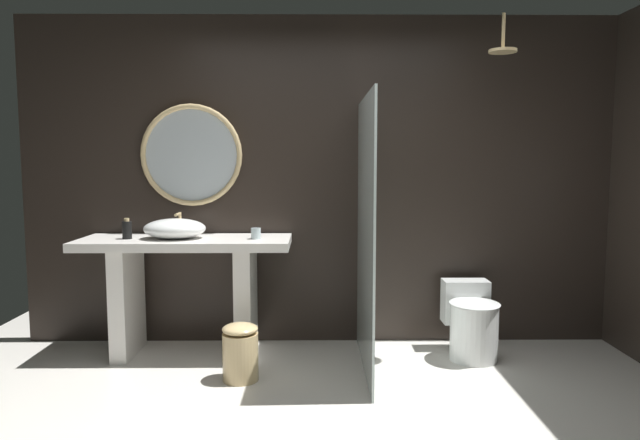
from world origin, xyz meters
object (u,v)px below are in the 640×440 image
(vessel_sink, at_px, (175,229))
(tumbler_cup, at_px, (256,233))
(soap_dispenser, at_px, (127,230))
(toilet, at_px, (471,322))
(waste_bin, at_px, (240,352))
(rain_shower_head, at_px, (503,48))
(round_wall_mirror, at_px, (191,155))

(vessel_sink, xyz_separation_m, tumbler_cup, (0.61, -0.03, -0.03))
(soap_dispenser, bearing_deg, toilet, -1.03)
(vessel_sink, xyz_separation_m, waste_bin, (0.55, -0.53, -0.77))
(vessel_sink, distance_m, waste_bin, 1.08)
(soap_dispenser, xyz_separation_m, toilet, (2.57, -0.05, -0.70))
(tumbler_cup, relative_size, rain_shower_head, 0.30)
(tumbler_cup, xyz_separation_m, rain_shower_head, (1.76, -0.10, 1.33))
(tumbler_cup, relative_size, round_wall_mirror, 0.10)
(tumbler_cup, height_order, soap_dispenser, soap_dispenser)
(vessel_sink, height_order, soap_dispenser, vessel_sink)
(toilet, bearing_deg, round_wall_mirror, 170.52)
(toilet, height_order, waste_bin, toilet)
(rain_shower_head, xyz_separation_m, waste_bin, (-1.83, -0.40, -2.06))
(vessel_sink, bearing_deg, round_wall_mirror, 75.85)
(vessel_sink, xyz_separation_m, round_wall_mirror, (0.07, 0.29, 0.55))
(tumbler_cup, distance_m, waste_bin, 0.89)
(soap_dispenser, distance_m, toilet, 2.66)
(tumbler_cup, bearing_deg, toilet, -1.32)
(soap_dispenser, relative_size, round_wall_mirror, 0.19)
(tumbler_cup, xyz_separation_m, soap_dispenser, (-0.96, 0.01, 0.03))
(toilet, relative_size, waste_bin, 1.44)
(toilet, xyz_separation_m, waste_bin, (-1.67, -0.46, -0.07))
(round_wall_mirror, xyz_separation_m, toilet, (2.15, -0.36, -1.25))
(vessel_sink, relative_size, toilet, 0.82)
(soap_dispenser, bearing_deg, vessel_sink, 3.32)
(toilet, bearing_deg, tumbler_cup, 178.68)
(vessel_sink, height_order, toilet, vessel_sink)
(vessel_sink, bearing_deg, rain_shower_head, -3.06)
(toilet, bearing_deg, rain_shower_head, -21.49)
(vessel_sink, xyz_separation_m, rain_shower_head, (2.37, -0.13, 1.30))
(vessel_sink, distance_m, round_wall_mirror, 0.62)
(vessel_sink, distance_m, toilet, 2.33)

